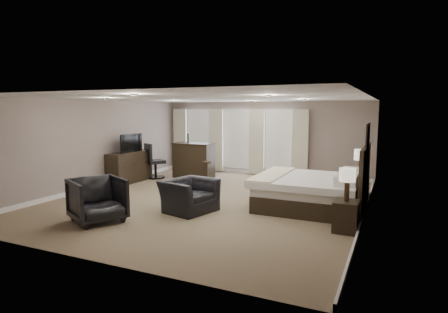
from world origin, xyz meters
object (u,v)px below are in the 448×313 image
at_px(lamp_near, 347,185).
at_px(nightstand_near, 346,216).
at_px(armchair_far, 97,198).
at_px(armchair_near, 189,190).
at_px(lamp_far, 360,163).
at_px(bar_counter, 194,160).
at_px(bar_stool_right, 207,172).
at_px(dresser, 130,167).
at_px(tv, 129,150).
at_px(bar_stool_left, 179,165).
at_px(nightstand_far, 359,187).
at_px(desk_chair, 155,161).
at_px(bed, 315,176).

bearing_deg(lamp_near, nightstand_near, 0.00).
bearing_deg(nightstand_near, armchair_far, -162.40).
bearing_deg(armchair_near, lamp_far, -35.32).
distance_m(bar_counter, bar_stool_right, 1.04).
height_order(dresser, tv, tv).
xyz_separation_m(nightstand_near, bar_stool_left, (-6.23, 4.07, 0.05)).
bearing_deg(lamp_near, dresser, 162.21).
height_order(nightstand_far, desk_chair, desk_chair).
bearing_deg(tv, lamp_near, -107.79).
distance_m(nightstand_near, dresser, 7.27).
xyz_separation_m(nightstand_far, lamp_far, (0.00, 0.00, 0.65)).
bearing_deg(lamp_near, nightstand_far, 90.00).
height_order(nightstand_far, bar_stool_right, bar_stool_right).
bearing_deg(desk_chair, nightstand_near, -172.96).
bearing_deg(bar_stool_left, bar_stool_right, -28.36).
xyz_separation_m(lamp_far, armchair_near, (-3.44, -2.91, -0.46)).
bearing_deg(bar_stool_right, dresser, -156.33).
height_order(bar_counter, desk_chair, same).
bearing_deg(nightstand_near, bar_stool_left, 146.79).
height_order(bed, desk_chair, bed).
height_order(dresser, armchair_near, armchair_near).
relative_size(bed, desk_chair, 2.00).
height_order(nightstand_near, lamp_near, lamp_near).
xyz_separation_m(bed, lamp_near, (0.89, -1.45, 0.14)).
relative_size(bar_counter, bar_stool_left, 1.98).
bearing_deg(tv, bar_stool_right, -66.33).
xyz_separation_m(armchair_far, bar_counter, (-0.69, 5.32, 0.09)).
height_order(bed, lamp_near, bed).
distance_m(bed, bar_stool_left, 5.96).
bearing_deg(bed, nightstand_far, 58.46).
distance_m(bar_stool_left, bar_stool_right, 1.80).
height_order(tv, armchair_far, tv).
relative_size(lamp_far, bar_counter, 0.50).
bearing_deg(lamp_far, lamp_near, -90.00).
bearing_deg(nightstand_far, tv, -174.40).
bearing_deg(armchair_far, bed, -25.50).
distance_m(lamp_near, bar_counter, 6.66).
relative_size(armchair_far, bar_stool_left, 1.47).
relative_size(nightstand_near, dresser, 0.35).
height_order(lamp_near, desk_chair, lamp_near).
relative_size(dresser, tv, 1.66).
height_order(nightstand_near, desk_chair, desk_chair).
relative_size(lamp_near, bar_counter, 0.46).
bearing_deg(bar_stool_right, armchair_far, -91.42).
height_order(bed, lamp_far, bed).
distance_m(dresser, bar_counter, 2.17).
height_order(armchair_near, bar_stool_right, armchair_near).
relative_size(nightstand_near, tv, 0.59).
distance_m(lamp_near, tv, 7.27).
relative_size(tv, armchair_far, 0.99).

